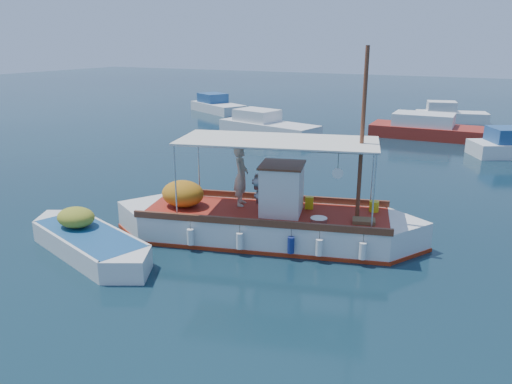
% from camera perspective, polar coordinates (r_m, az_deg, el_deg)
% --- Properties ---
extents(ground, '(160.00, 160.00, 0.00)m').
position_cam_1_polar(ground, '(16.77, 3.35, -4.95)').
color(ground, black).
rests_on(ground, ground).
extents(fishing_caique, '(10.01, 4.68, 6.33)m').
position_cam_1_polar(fishing_caique, '(16.28, 0.88, -3.48)').
color(fishing_caique, white).
rests_on(fishing_caique, ground).
extents(dinghy, '(5.69, 2.96, 1.46)m').
position_cam_1_polar(dinghy, '(16.16, -18.60, -5.55)').
color(dinghy, white).
rests_on(dinghy, ground).
extents(bg_boat_nw, '(7.59, 4.03, 1.80)m').
position_cam_1_polar(bg_boat_nw, '(34.81, 1.18, 7.49)').
color(bg_boat_nw, silver).
rests_on(bg_boat_nw, ground).
extents(bg_boat_n, '(9.57, 3.05, 1.80)m').
position_cam_1_polar(bg_boat_n, '(35.17, 20.32, 6.54)').
color(bg_boat_n, maroon).
rests_on(bg_boat_n, ground).
extents(bg_boat_far_w, '(6.32, 4.82, 1.80)m').
position_cam_1_polar(bg_boat_far_w, '(45.64, -4.51, 9.72)').
color(bg_boat_far_w, silver).
rests_on(bg_boat_far_w, ground).
extents(bg_boat_far_n, '(5.64, 3.23, 1.80)m').
position_cam_1_polar(bg_boat_far_n, '(42.70, 21.19, 8.13)').
color(bg_boat_far_n, silver).
rests_on(bg_boat_far_n, ground).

